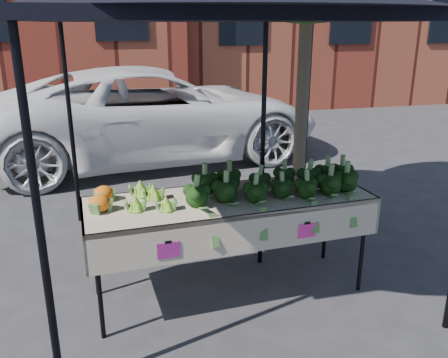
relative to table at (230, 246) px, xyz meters
The scene contains 7 objects.
ground 0.45m from the table, 87.95° to the right, with size 90.00×90.00×0.00m, color #2E2E31.
table is the anchor object (origin of this frame).
canopy 1.07m from the table, 81.02° to the left, with size 3.16×3.16×2.74m, color black, non-canonical shape.
broccoli_heap 0.69m from the table, ahead, with size 1.58×0.55×0.23m, color black.
romanesco_cluster 0.86m from the table, behind, with size 0.41×0.55×0.18m, color #90BA37.
cauliflower_pair 1.16m from the table, behind, with size 0.21×0.41×0.16m, color orange.
street_tree 2.24m from the table, 46.59° to the left, with size 2.03×2.03×4.00m, color #1E4C14, non-canonical shape.
Camera 1 is at (-0.93, -3.50, 2.28)m, focal length 37.74 mm.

